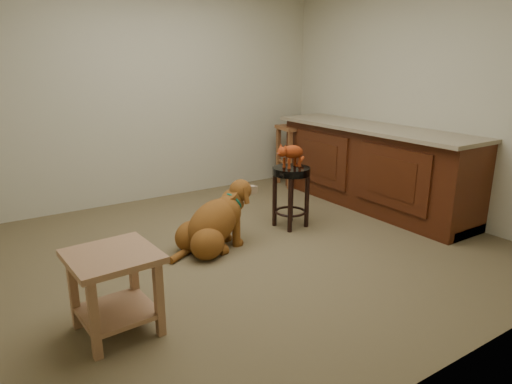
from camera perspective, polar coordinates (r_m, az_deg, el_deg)
floor at (r=4.14m, az=-1.67°, el=-7.34°), size 4.50×4.00×0.01m
room_shell at (r=3.80m, az=-1.88°, el=16.54°), size 4.54×4.04×2.62m
cabinet_run at (r=5.43m, az=14.30°, el=2.78°), size 0.70×2.56×0.94m
padded_stool at (r=4.60m, az=4.40°, el=0.89°), size 0.38×0.38×0.62m
wood_stool at (r=6.20m, az=4.96°, el=4.71°), size 0.51×0.51×0.81m
side_table at (r=2.98m, az=-17.28°, el=-10.52°), size 0.54×0.54×0.53m
golden_retriever at (r=4.10m, az=-5.32°, el=-4.07°), size 1.00×0.54×0.64m
tabby_kitten at (r=4.52m, az=4.39°, el=4.90°), size 0.43×0.19×0.27m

